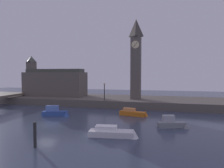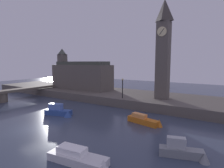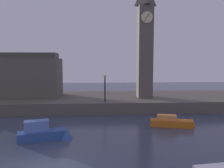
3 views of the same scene
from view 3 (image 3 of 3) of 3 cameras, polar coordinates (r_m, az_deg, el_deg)
far_embankment at (r=33.71m, az=-8.36°, el=-4.43°), size 70.00×12.00×1.50m
clock_tower at (r=32.67m, az=8.49°, el=11.75°), size 2.25×2.30×16.65m
parliament_hall at (r=36.04m, az=-25.58°, el=2.04°), size 14.85×5.22×9.72m
streetlamp at (r=28.33m, az=-1.83°, el=-0.20°), size 0.36×0.36×3.50m
boat_tour_blue at (r=20.08m, az=-16.64°, el=-11.92°), size 4.82×2.37×1.73m
boat_patrol_orange at (r=23.85m, az=15.83°, el=-9.43°), size 4.84×1.89×1.37m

